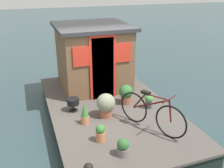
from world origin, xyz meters
TOP-DOWN VIEW (x-y plane):
  - ground_plane at (0.00, 0.00)m, footprint 60.00×60.00m
  - houseboat_deck at (0.00, 0.00)m, footprint 5.19×3.05m
  - houseboat_cabin at (1.48, 0.00)m, footprint 2.10×2.10m
  - bicycle at (-1.34, -0.49)m, footprint 1.52×0.83m
  - potted_plant_lavender at (-0.62, 0.81)m, footprint 0.19×0.19m
  - potted_plant_rosemary at (-0.47, 0.25)m, footprint 0.45×0.45m
  - potted_plant_sage at (-0.00, -0.46)m, footprint 0.37×0.37m
  - potted_plant_succulent at (-1.97, 0.42)m, footprint 0.23×0.23m
  - potted_plant_geranium at (-0.43, -0.91)m, footprint 0.22×0.22m
  - potted_plant_fern at (-1.40, 0.68)m, footprint 0.19×0.19m
  - charcoal_grill at (0.06, 0.94)m, footprint 0.31×0.31m

SIDE VIEW (x-z plane):
  - ground_plane at x=0.00m, z-range 0.00..0.00m
  - houseboat_deck at x=0.00m, z-range 0.00..0.46m
  - potted_plant_succulent at x=-1.97m, z-range 0.45..0.81m
  - potted_plant_fern at x=-1.40m, z-range 0.46..0.83m
  - potted_plant_geranium at x=-0.43m, z-range 0.48..0.86m
  - potted_plant_lavender at x=-0.62m, z-range 0.44..0.94m
  - charcoal_grill at x=0.06m, z-range 0.53..0.87m
  - potted_plant_sage at x=0.00m, z-range 0.48..1.00m
  - potted_plant_rosemary at x=-0.47m, z-range 0.48..1.06m
  - bicycle at x=-1.34m, z-range 0.42..1.30m
  - houseboat_cabin at x=1.48m, z-range 0.47..2.35m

